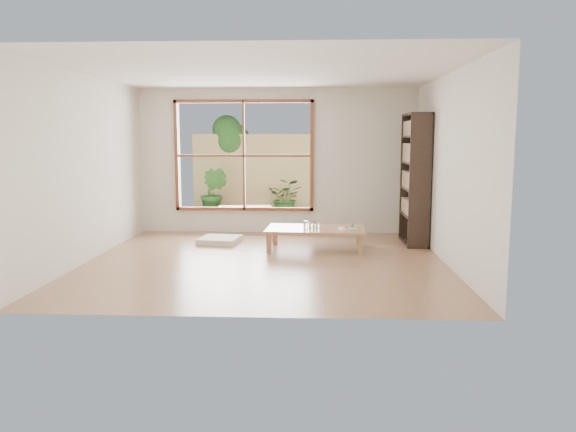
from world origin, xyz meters
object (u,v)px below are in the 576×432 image
(low_table, at_px, (316,231))
(food_tray, at_px, (349,228))
(garden_bench, at_px, (245,209))
(bookshelf, at_px, (415,179))

(low_table, distance_m, food_tray, 0.52)
(low_table, height_order, garden_bench, garden_bench)
(bookshelf, height_order, food_tray, bookshelf)
(garden_bench, bearing_deg, bookshelf, -40.41)
(bookshelf, bearing_deg, food_tray, -149.93)
(food_tray, distance_m, garden_bench, 3.24)
(food_tray, relative_size, garden_bench, 0.27)
(food_tray, height_order, garden_bench, food_tray)
(low_table, height_order, food_tray, food_tray)
(low_table, distance_m, bookshelf, 1.86)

